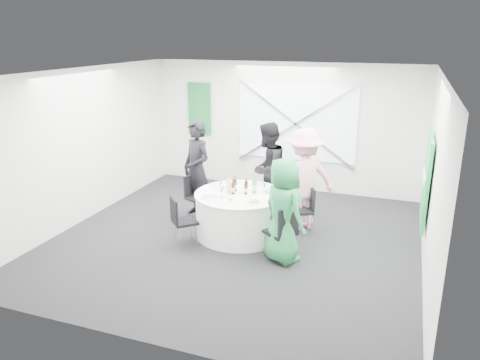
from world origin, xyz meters
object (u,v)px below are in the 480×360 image
(banquet_table, at_px, (240,214))
(chair_front_right, at_px, (283,229))
(person_woman_green, at_px, (283,210))
(chair_back, at_px, (270,186))
(clear_water_bottle, at_px, (229,187))
(chair_front_left, at_px, (180,218))
(chair_back_right, at_px, (306,206))
(person_man_back, at_px, (267,169))
(person_woman_pink, at_px, (304,179))
(person_man_back_left, at_px, (197,169))
(green_water_bottle, at_px, (254,186))
(chair_back_left, at_px, (195,193))

(banquet_table, height_order, chair_front_right, chair_front_right)
(banquet_table, xyz_separation_m, person_woman_green, (0.94, -0.68, 0.44))
(chair_back, distance_m, clear_water_bottle, 1.33)
(clear_water_bottle, bearing_deg, chair_front_left, -130.73)
(chair_back_right, bearing_deg, chair_back, -154.48)
(banquet_table, xyz_separation_m, person_man_back, (0.15, 1.11, 0.52))
(chair_back_right, xyz_separation_m, chair_front_left, (-1.82, -1.24, 0.01))
(chair_back, xyz_separation_m, chair_front_right, (0.75, -1.86, -0.03))
(chair_front_right, xyz_separation_m, chair_front_left, (-1.73, -0.05, -0.04))
(banquet_table, relative_size, person_woman_pink, 0.86)
(person_man_back_left, distance_m, clear_water_bottle, 1.10)
(chair_back, distance_m, green_water_bottle, 1.13)
(chair_front_right, distance_m, green_water_bottle, 1.13)
(person_man_back, xyz_separation_m, person_woman_green, (0.79, -1.78, -0.08))
(chair_front_right, xyz_separation_m, green_water_bottle, (-0.73, 0.78, 0.37))
(chair_back, height_order, person_man_back, person_man_back)
(person_man_back, bearing_deg, chair_back_left, -55.49)
(person_man_back_left, bearing_deg, green_water_bottle, 8.07)
(green_water_bottle, bearing_deg, person_woman_green, -47.34)
(person_man_back, height_order, person_woman_pink, person_woman_pink)
(chair_back_left, xyz_separation_m, person_man_back, (1.24, 0.62, 0.43))
(banquet_table, relative_size, clear_water_bottle, 5.49)
(person_woman_green, height_order, green_water_bottle, person_woman_green)
(banquet_table, distance_m, chair_back_left, 1.19)
(chair_back, xyz_separation_m, clear_water_bottle, (-0.39, -1.23, 0.32))
(chair_back_left, xyz_separation_m, person_man_back_left, (0.00, 0.11, 0.45))
(green_water_bottle, bearing_deg, chair_back_right, 26.72)
(chair_back_right, relative_size, person_woman_green, 0.50)
(chair_back_right, distance_m, chair_front_left, 2.20)
(chair_back_left, bearing_deg, banquet_table, -90.00)
(chair_back_right, bearing_deg, person_woman_pink, -178.77)
(person_woman_green, bearing_deg, banquet_table, 0.00)
(chair_front_left, relative_size, person_woman_green, 0.51)
(person_woman_green, bearing_deg, person_man_back, -30.41)
(banquet_table, height_order, chair_front_left, chair_front_left)
(chair_front_right, bearing_deg, person_woman_green, -79.09)
(person_man_back_left, distance_m, green_water_bottle, 1.40)
(banquet_table, xyz_separation_m, person_man_back_left, (-1.08, 0.59, 0.54))
(banquet_table, bearing_deg, chair_back, 80.30)
(person_woman_green, bearing_deg, person_woman_pink, -54.63)
(chair_front_left, xyz_separation_m, person_woman_pink, (1.73, 1.42, 0.43))
(chair_back, bearing_deg, green_water_bottle, -78.99)
(banquet_table, xyz_separation_m, green_water_bottle, (0.23, 0.10, 0.51))
(chair_back, relative_size, chair_front_right, 1.05)
(banquet_table, distance_m, chair_back, 1.20)
(chair_back, height_order, chair_back_right, chair_back)
(clear_water_bottle, bearing_deg, green_water_bottle, 20.27)
(chair_back, relative_size, chair_front_left, 1.14)
(banquet_table, xyz_separation_m, chair_back_left, (-1.08, 0.49, 0.09))
(chair_front_right, bearing_deg, green_water_bottle, -101.46)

